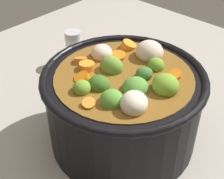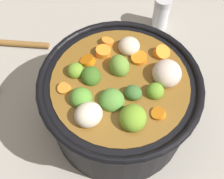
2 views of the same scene
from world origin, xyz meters
name	(u,v)px [view 1 (image 1 of 2)]	position (x,y,z in m)	size (l,w,h in m)	color
ground_plane	(122,137)	(0.00, 0.00, 0.00)	(1.10, 1.10, 0.00)	#9E998E
cooking_pot	(123,105)	(0.00, 0.00, 0.08)	(0.28, 0.28, 0.17)	black
salt_shaker	(74,47)	(-0.12, -0.27, 0.04)	(0.04, 0.04, 0.08)	silver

